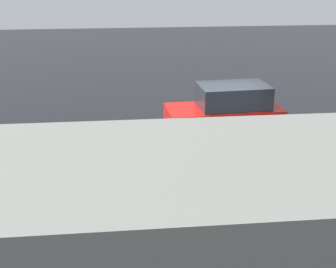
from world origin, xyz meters
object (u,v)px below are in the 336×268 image
moving_hatchback (226,114)px  sign_post (105,167)px  fire_hydrant (137,177)px  pedestrian (104,162)px

moving_hatchback → sign_post: sign_post is taller
fire_hydrant → pedestrian: size_ratio=0.50×
moving_hatchback → pedestrian: bearing=40.2°
moving_hatchback → sign_post: bearing=52.2°
pedestrian → fire_hydrant: bearing=-170.7°
moving_hatchback → pedestrian: (4.09, 3.46, -0.07)m
sign_post → pedestrian: bearing=-87.2°
fire_hydrant → sign_post: (0.79, 1.84, 1.18)m
fire_hydrant → pedestrian: pedestrian is taller
pedestrian → sign_post: size_ratio=0.68×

